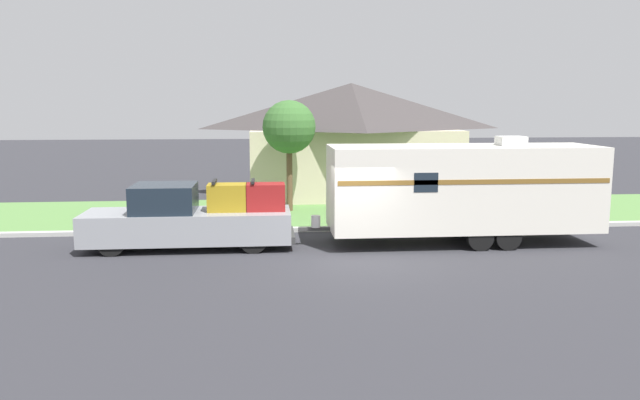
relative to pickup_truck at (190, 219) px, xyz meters
name	(u,v)px	position (x,y,z in m)	size (l,w,h in m)	color
ground_plane	(352,258)	(4.63, -1.61, -0.89)	(120.00, 120.00, 0.00)	#2D2D33
curb_strip	(336,229)	(4.63, 2.14, -0.82)	(80.00, 0.30, 0.14)	#ADADA8
lawn_strip	(326,212)	(4.63, 5.79, -0.87)	(80.00, 7.00, 0.03)	#568442
house_across_street	(351,137)	(6.30, 10.67, 1.82)	(10.10, 6.71, 5.22)	beige
pickup_truck	(190,219)	(0.00, 0.00, 0.00)	(6.19, 1.94, 2.04)	black
travel_trailer	(463,188)	(8.29, 0.00, 0.84)	(9.15, 2.49, 3.29)	black
mailbox	(424,198)	(7.86, 3.04, 0.06)	(0.48, 0.20, 1.22)	brown
tree_in_yard	(289,128)	(3.21, 6.16, 2.45)	(2.10, 2.10, 4.42)	brown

